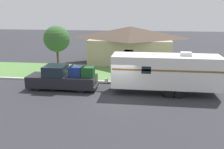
# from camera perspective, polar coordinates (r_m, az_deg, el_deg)

# --- Properties ---
(ground_plane) EXTENTS (120.00, 120.00, 0.00)m
(ground_plane) POSITION_cam_1_polar(r_m,az_deg,el_deg) (19.33, 1.39, -5.16)
(ground_plane) COLOR #2D2D33
(curb_strip) EXTENTS (80.00, 0.30, 0.14)m
(curb_strip) POSITION_cam_1_polar(r_m,az_deg,el_deg) (22.85, 2.42, -1.81)
(curb_strip) COLOR beige
(curb_strip) RESTS_ON ground_plane
(lawn_strip) EXTENTS (80.00, 7.00, 0.03)m
(lawn_strip) POSITION_cam_1_polar(r_m,az_deg,el_deg) (26.37, 3.15, 0.32)
(lawn_strip) COLOR #568442
(lawn_strip) RESTS_ON ground_plane
(house_across_street) EXTENTS (10.58, 7.21, 4.47)m
(house_across_street) POSITION_cam_1_polar(r_m,az_deg,el_deg) (31.75, 4.24, 7.01)
(house_across_street) COLOR tan
(house_across_street) RESTS_ON ground_plane
(pickup_truck) EXTENTS (5.85, 2.05, 2.09)m
(pickup_truck) POSITION_cam_1_polar(r_m,az_deg,el_deg) (21.41, -11.16, -0.85)
(pickup_truck) COLOR black
(pickup_truck) RESTS_ON ground_plane
(travel_trailer) EXTENTS (9.56, 2.47, 3.37)m
(travel_trailer) POSITION_cam_1_polar(r_m,az_deg,el_deg) (20.13, 12.10, 0.78)
(travel_trailer) COLOR black
(travel_trailer) RESTS_ON ground_plane
(mailbox) EXTENTS (0.48, 0.20, 1.26)m
(mailbox) POSITION_cam_1_polar(r_m,az_deg,el_deg) (23.69, 14.82, 0.57)
(mailbox) COLOR brown
(mailbox) RESTS_ON ground_plane
(tree_in_yard) EXTENTS (2.77, 2.77, 4.90)m
(tree_in_yard) POSITION_cam_1_polar(r_m,az_deg,el_deg) (27.25, -12.53, 7.93)
(tree_in_yard) COLOR brown
(tree_in_yard) RESTS_ON ground_plane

